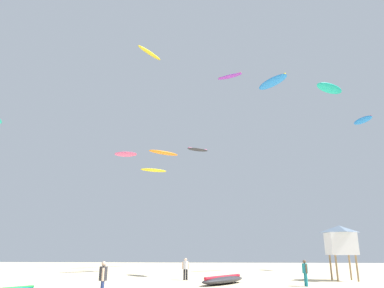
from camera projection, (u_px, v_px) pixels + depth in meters
person_foreground at (103, 277)px, 17.06m from camera, size 0.39×0.56×1.73m
person_midground at (305, 271)px, 23.38m from camera, size 0.37×0.53×1.64m
person_left at (186, 267)px, 28.22m from camera, size 0.54×0.37×1.65m
kite_grounded_mid at (223, 280)px, 24.65m from camera, size 3.72×4.77×0.61m
lifeguard_tower at (340, 240)px, 28.20m from camera, size 2.30×2.30×4.15m
kite_aloft_0 at (198, 150)px, 54.56m from camera, size 3.46×2.53×0.46m
kite_aloft_1 at (164, 153)px, 40.32m from camera, size 3.56×3.18×0.45m
kite_aloft_2 at (230, 76)px, 43.72m from camera, size 3.30×2.16×0.42m
kite_aloft_3 at (272, 82)px, 35.87m from camera, size 3.17×3.77×0.72m
kite_aloft_4 at (126, 154)px, 49.79m from camera, size 3.19×1.23×0.78m
kite_aloft_5 at (363, 120)px, 44.56m from camera, size 1.92×3.01×0.75m
kite_aloft_6 at (150, 53)px, 47.01m from camera, size 3.31×4.50×1.02m
kite_aloft_7 at (154, 170)px, 49.27m from camera, size 3.76×2.59×0.40m
kite_aloft_8 at (330, 88)px, 43.62m from camera, size 4.32×3.51×1.10m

